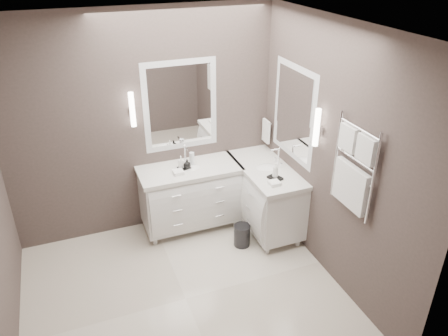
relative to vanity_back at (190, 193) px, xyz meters
name	(u,v)px	position (x,y,z in m)	size (l,w,h in m)	color
floor	(186,299)	(-0.45, -1.23, -0.49)	(3.20, 3.00, 0.01)	beige
ceiling	(171,29)	(-0.45, -1.23, 2.22)	(3.20, 3.00, 0.01)	white
wall_back	(144,126)	(-0.45, 0.28, 0.86)	(3.20, 0.01, 2.70)	#473C39
wall_front	(248,302)	(-0.45, -2.73, 0.86)	(3.20, 0.01, 2.70)	#473C39
wall_right	(333,157)	(1.15, -1.23, 0.86)	(0.01, 3.00, 2.70)	#473C39
vanity_back	(190,193)	(0.00, 0.00, 0.00)	(1.24, 0.59, 0.97)	white
vanity_right	(265,193)	(0.88, -0.33, 0.00)	(0.59, 1.24, 0.97)	white
mirror_back	(181,106)	(0.00, 0.26, 1.06)	(0.90, 0.02, 1.10)	white
mirror_right	(294,113)	(1.14, -0.43, 1.06)	(0.02, 0.90, 1.10)	white
sconce_back	(132,110)	(-0.58, 0.20, 1.11)	(0.06, 0.06, 0.40)	white
sconce_right	(317,128)	(1.08, -1.01, 1.11)	(0.06, 0.06, 0.40)	white
towel_bar_corner	(266,131)	(1.09, 0.13, 0.63)	(0.03, 0.22, 0.30)	white
towel_ladder	(353,172)	(1.10, -1.63, 0.91)	(0.06, 0.58, 0.90)	white
waste_bin	(242,235)	(0.45, -0.60, -0.35)	(0.20, 0.20, 0.28)	black
amenity_tray_back	(184,168)	(-0.07, -0.01, 0.38)	(0.14, 0.11, 0.02)	black
amenity_tray_right	(275,178)	(0.84, -0.62, 0.38)	(0.12, 0.16, 0.02)	black
water_bottle	(192,159)	(0.05, 0.04, 0.45)	(0.06, 0.06, 0.17)	silver
soap_bottle_a	(181,162)	(-0.10, 0.01, 0.46)	(0.06, 0.07, 0.14)	white
soap_bottle_b	(187,164)	(-0.04, -0.04, 0.44)	(0.09, 0.09, 0.11)	black
soap_bottle_c	(276,170)	(0.84, -0.62, 0.48)	(0.07, 0.07, 0.18)	white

